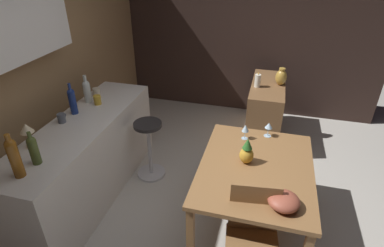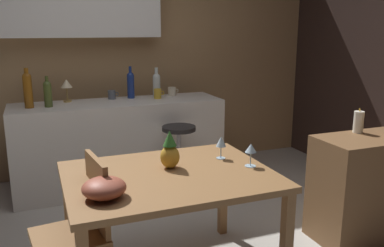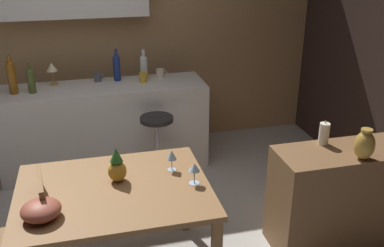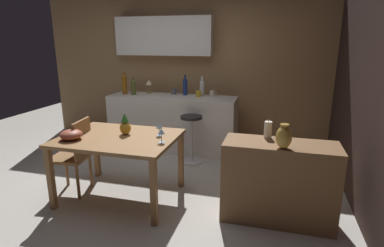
% 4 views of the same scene
% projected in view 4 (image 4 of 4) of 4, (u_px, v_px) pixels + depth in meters
% --- Properties ---
extents(ground_plane, '(9.00, 9.00, 0.00)m').
position_uv_depth(ground_plane, '(136.00, 187.00, 3.87)').
color(ground_plane, '#B7B2A8').
extents(wall_kitchen_back, '(5.20, 0.33, 2.60)m').
position_uv_depth(wall_kitchen_back, '(180.00, 62.00, 5.45)').
color(wall_kitchen_back, '#9E7A51').
rests_on(wall_kitchen_back, ground_plane).
extents(wall_side_right, '(0.10, 4.40, 2.60)m').
position_uv_depth(wall_side_right, '(370.00, 89.00, 3.16)').
color(wall_side_right, '#33231E').
rests_on(wall_side_right, ground_plane).
extents(dining_table, '(1.28, 0.98, 0.74)m').
position_uv_depth(dining_table, '(119.00, 143.00, 3.48)').
color(dining_table, olive).
rests_on(dining_table, ground_plane).
extents(kitchen_counter, '(2.10, 0.60, 0.90)m').
position_uv_depth(kitchen_counter, '(173.00, 123.00, 5.16)').
color(kitchen_counter, silver).
rests_on(kitchen_counter, ground_plane).
extents(sideboard_cabinet, '(1.10, 0.44, 0.82)m').
position_uv_depth(sideboard_cabinet, '(278.00, 182.00, 3.09)').
color(sideboard_cabinet, brown).
rests_on(sideboard_cabinet, ground_plane).
extents(chair_near_window, '(0.45, 0.45, 0.90)m').
position_uv_depth(chair_near_window, '(75.00, 154.00, 3.62)').
color(chair_near_window, olive).
rests_on(chair_near_window, ground_plane).
extents(bar_stool, '(0.34, 0.34, 0.72)m').
position_uv_depth(bar_stool, '(191.00, 138.00, 4.57)').
color(bar_stool, '#262323').
rests_on(bar_stool, ground_plane).
extents(wine_glass_left, '(0.07, 0.07, 0.16)m').
position_uv_depth(wine_glass_left, '(159.00, 126.00, 3.46)').
color(wine_glass_left, silver).
rests_on(wine_glass_left, dining_table).
extents(wine_glass_right, '(0.08, 0.08, 0.15)m').
position_uv_depth(wine_glass_right, '(161.00, 132.00, 3.22)').
color(wine_glass_right, silver).
rests_on(wine_glass_right, dining_table).
extents(pineapple_centerpiece, '(0.13, 0.13, 0.25)m').
position_uv_depth(pineapple_centerpiece, '(125.00, 125.00, 3.51)').
color(pineapple_centerpiece, gold).
rests_on(pineapple_centerpiece, dining_table).
extents(fruit_bowl, '(0.24, 0.24, 0.11)m').
position_uv_depth(fruit_bowl, '(71.00, 135.00, 3.34)').
color(fruit_bowl, '#9E4C38').
rests_on(fruit_bowl, dining_table).
extents(wine_bottle_amber, '(0.08, 0.08, 0.37)m').
position_uv_depth(wine_bottle_amber, '(124.00, 83.00, 5.18)').
color(wine_bottle_amber, '#8C5114').
rests_on(wine_bottle_amber, kitchen_counter).
extents(wine_bottle_cobalt, '(0.07, 0.07, 0.34)m').
position_uv_depth(wine_bottle_cobalt, '(185.00, 86.00, 5.11)').
color(wine_bottle_cobalt, navy).
rests_on(wine_bottle_cobalt, kitchen_counter).
extents(wine_bottle_clear, '(0.08, 0.08, 0.31)m').
position_uv_depth(wine_bottle_clear, '(202.00, 87.00, 5.05)').
color(wine_bottle_clear, silver).
rests_on(wine_bottle_clear, kitchen_counter).
extents(wine_bottle_olive, '(0.07, 0.07, 0.29)m').
position_uv_depth(wine_bottle_olive, '(133.00, 87.00, 5.14)').
color(wine_bottle_olive, '#475623').
rests_on(wine_bottle_olive, kitchen_counter).
extents(cup_slate, '(0.11, 0.08, 0.09)m').
position_uv_depth(cup_slate, '(174.00, 92.00, 5.20)').
color(cup_slate, '#515660').
rests_on(cup_slate, kitchen_counter).
extents(cup_mustard, '(0.11, 0.08, 0.10)m').
position_uv_depth(cup_mustard, '(198.00, 94.00, 4.95)').
color(cup_mustard, gold).
rests_on(cup_mustard, kitchen_counter).
extents(cup_cream, '(0.12, 0.09, 0.09)m').
position_uv_depth(cup_cream, '(212.00, 93.00, 5.02)').
color(cup_cream, beige).
rests_on(cup_cream, kitchen_counter).
extents(counter_lamp, '(0.11, 0.11, 0.23)m').
position_uv_depth(counter_lamp, '(149.00, 84.00, 5.28)').
color(counter_lamp, '#A58447').
rests_on(counter_lamp, kitchen_counter).
extents(pillar_candle_tall, '(0.08, 0.08, 0.20)m').
position_uv_depth(pillar_candle_tall, '(268.00, 130.00, 3.12)').
color(pillar_candle_tall, white).
rests_on(pillar_candle_tall, sideboard_cabinet).
extents(vase_brass, '(0.15, 0.15, 0.23)m').
position_uv_depth(vase_brass, '(284.00, 137.00, 2.81)').
color(vase_brass, '#B78C38').
rests_on(vase_brass, sideboard_cabinet).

